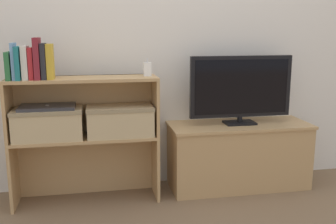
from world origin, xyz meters
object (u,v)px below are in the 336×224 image
(book_charcoal, at_px, (44,61))
(laptop, at_px, (47,107))
(book_maroon, at_px, (38,59))
(storage_basket_left, at_px, (48,122))
(book_ivory, at_px, (25,63))
(book_forest, at_px, (9,66))
(tv, at_px, (241,88))
(storage_basket_right, at_px, (120,119))
(book_skyblue, at_px, (14,61))
(book_teal, at_px, (19,63))
(tv_stand, at_px, (238,155))
(book_mustard, at_px, (50,62))
(baby_monitor, at_px, (147,69))
(book_crimson, at_px, (32,64))

(book_charcoal, relative_size, laptop, 0.63)
(book_maroon, bearing_deg, storage_basket_left, 32.27)
(book_ivory, relative_size, storage_basket_left, 0.47)
(book_forest, bearing_deg, storage_basket_left, 6.51)
(tv, height_order, storage_basket_right, tv)
(book_ivory, bearing_deg, book_maroon, 0.00)
(book_skyblue, bearing_deg, tv, 3.12)
(storage_basket_left, bearing_deg, book_charcoal, -90.26)
(book_skyblue, height_order, book_charcoal, book_skyblue)
(book_teal, bearing_deg, storage_basket_right, 2.21)
(tv_stand, distance_m, laptop, 1.40)
(tv_stand, bearing_deg, storage_basket_right, -176.04)
(book_maroon, relative_size, book_mustard, 1.18)
(book_teal, relative_size, baby_monitor, 1.68)
(tv, xyz_separation_m, book_crimson, (-1.41, -0.08, 0.20))
(tv, distance_m, book_charcoal, 1.35)
(book_forest, xyz_separation_m, book_mustard, (0.24, 0.00, 0.02))
(book_ivory, height_order, book_charcoal, book_charcoal)
(tv_stand, distance_m, book_crimson, 1.58)
(book_skyblue, height_order, book_teal, book_skyblue)
(tv_stand, xyz_separation_m, storage_basket_right, (-0.87, -0.06, 0.32))
(book_forest, bearing_deg, book_ivory, 0.00)
(storage_basket_left, xyz_separation_m, storage_basket_right, (0.46, 0.00, 0.00))
(book_skyblue, xyz_separation_m, book_mustard, (0.21, 0.00, -0.00))
(book_skyblue, relative_size, book_mustard, 1.03)
(tv, height_order, baby_monitor, tv)
(storage_basket_right, relative_size, laptop, 1.25)
(book_ivory, height_order, book_crimson, book_ivory)
(tv_stand, relative_size, book_charcoal, 4.64)
(book_charcoal, bearing_deg, book_ivory, 180.00)
(book_forest, xyz_separation_m, storage_basket_right, (0.67, 0.02, -0.37))
(book_maroon, xyz_separation_m, baby_monitor, (0.69, 0.04, -0.08))
(book_forest, xyz_separation_m, book_teal, (0.06, 0.00, 0.02))
(tv, relative_size, storage_basket_left, 1.70)
(book_skyblue, bearing_deg, tv_stand, 3.18)
(book_teal, bearing_deg, book_skyblue, 180.00)
(book_ivory, xyz_separation_m, storage_basket_right, (0.57, 0.02, -0.39))
(book_maroon, xyz_separation_m, storage_basket_left, (0.04, 0.02, -0.41))
(tv, relative_size, book_charcoal, 3.38)
(book_ivory, xyz_separation_m, storage_basket_left, (0.11, 0.02, -0.39))
(laptop, bearing_deg, storage_basket_right, 0.00)
(book_ivory, bearing_deg, baby_monitor, 2.89)
(book_ivory, distance_m, baby_monitor, 0.77)
(book_forest, relative_size, storage_basket_right, 0.39)
(book_crimson, distance_m, storage_basket_left, 0.39)
(tv_stand, height_order, storage_basket_left, storage_basket_left)
(laptop, bearing_deg, book_crimson, -162.50)
(book_forest, height_order, storage_basket_right, book_forest)
(tv, distance_m, book_mustard, 1.32)
(book_teal, distance_m, book_maroon, 0.12)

